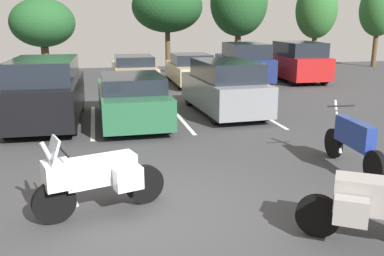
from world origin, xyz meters
TOP-DOWN VIEW (x-y plane):
  - ground at (0.00, 0.00)m, footprint 44.00×44.00m
  - motorcycle_touring at (-0.87, 0.06)m, footprint 2.13×1.08m
  - motorcycle_second at (4.37, 1.04)m, footprint 0.62×2.37m
  - parking_stripes at (-2.34, 6.72)m, footprint 13.81×4.61m
  - car_black at (-2.28, 6.74)m, footprint 2.07×4.84m
  - car_green at (0.23, 6.35)m, footprint 1.95×4.81m
  - car_grey at (3.36, 6.98)m, footprint 2.02×4.49m
  - car_far_tan at (0.96, 13.83)m, footprint 1.90×4.72m
  - car_far_champagne at (3.70, 13.63)m, footprint 1.91×4.51m
  - car_far_navy at (6.43, 13.70)m, footprint 2.18×4.55m
  - car_far_red at (9.17, 13.58)m, footprint 1.99×4.60m
  - tree_center_left at (-3.54, 18.97)m, footprint 3.54×3.54m
  - tree_left at (3.47, 18.97)m, footprint 4.13×4.13m
  - tree_far_left at (8.12, 19.74)m, footprint 3.57×3.57m
  - tree_far_right at (17.31, 18.70)m, footprint 2.43×2.43m
  - tree_rear at (12.12, 17.29)m, footprint 2.43×2.43m

SIDE VIEW (x-z plane):
  - ground at x=0.00m, z-range -0.10..0.00m
  - parking_stripes at x=-2.34m, z-range 0.00..0.01m
  - motorcycle_second at x=4.37m, z-range -0.05..1.27m
  - motorcycle_touring at x=-0.87m, z-range -0.04..1.33m
  - car_far_tan at x=0.96m, z-range -0.02..1.42m
  - car_far_champagne at x=3.70m, z-range -0.02..1.45m
  - car_green at x=0.23m, z-range -0.01..1.48m
  - car_grey at x=3.36m, z-range -0.01..1.76m
  - car_far_navy at x=6.43m, z-range -0.02..1.93m
  - car_far_red at x=9.17m, z-range -0.02..1.97m
  - car_black at x=-2.28m, z-range 0.00..1.97m
  - tree_center_left at x=-3.54m, z-range 0.76..4.99m
  - tree_rear at x=12.12m, z-range 0.95..6.22m
  - tree_far_right at x=17.31m, z-range 0.97..6.37m
  - tree_left at x=3.47m, z-range 1.14..6.42m
  - tree_far_left at x=8.12m, z-range 0.99..7.12m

